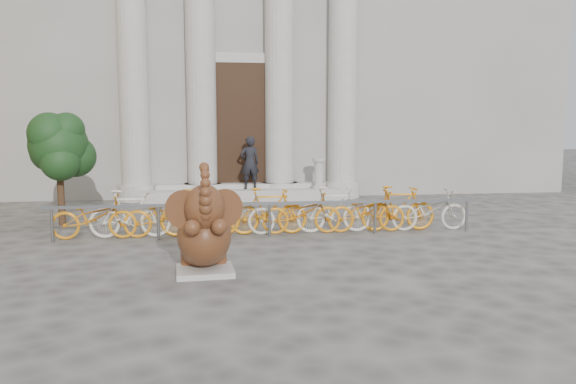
{
  "coord_description": "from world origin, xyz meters",
  "views": [
    {
      "loc": [
        -0.92,
        -7.71,
        2.34
      ],
      "look_at": [
        0.46,
        2.37,
        1.1
      ],
      "focal_mm": 35.0,
      "sensor_mm": 36.0,
      "label": 1
    }
  ],
  "objects": [
    {
      "name": "pedestrian",
      "position": [
        0.23,
        9.29,
        1.16
      ],
      "size": [
        0.63,
        0.46,
        1.6
      ],
      "primitive_type": "imported",
      "rotation": [
        0.0,
        0.0,
        3.28
      ],
      "color": "black",
      "rests_on": "entrance_steps"
    },
    {
      "name": "classical_building",
      "position": [
        0.0,
        14.93,
        5.98
      ],
      "size": [
        22.0,
        10.7,
        12.0
      ],
      "color": "gray",
      "rests_on": "ground"
    },
    {
      "name": "bike_rack",
      "position": [
        0.26,
        3.99,
        0.5
      ],
      "size": [
        9.05,
        0.53,
        1.0
      ],
      "color": "slate",
      "rests_on": "ground"
    },
    {
      "name": "balustrade_post",
      "position": [
        2.32,
        9.1,
        0.79
      ],
      "size": [
        0.38,
        0.38,
        0.93
      ],
      "color": "#A8A59E",
      "rests_on": "entrance_steps"
    },
    {
      "name": "elephant_statue",
      "position": [
        -1.05,
        0.95,
        0.64
      ],
      "size": [
        1.18,
        1.33,
        1.76
      ],
      "rotation": [
        0.0,
        0.0,
        0.06
      ],
      "color": "#A8A59E",
      "rests_on": "ground"
    },
    {
      "name": "tree",
      "position": [
        -4.36,
        5.72,
        1.81
      ],
      "size": [
        1.5,
        1.36,
        2.6
      ],
      "color": "#332114",
      "rests_on": "ground"
    },
    {
      "name": "entrance_steps",
      "position": [
        0.0,
        9.4,
        0.18
      ],
      "size": [
        6.0,
        1.2,
        0.36
      ],
      "primitive_type": "cube",
      "color": "#A8A59E",
      "rests_on": "ground"
    },
    {
      "name": "ground",
      "position": [
        0.0,
        0.0,
        0.0
      ],
      "size": [
        80.0,
        80.0,
        0.0
      ],
      "primitive_type": "plane",
      "color": "#474442",
      "rests_on": "ground"
    }
  ]
}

